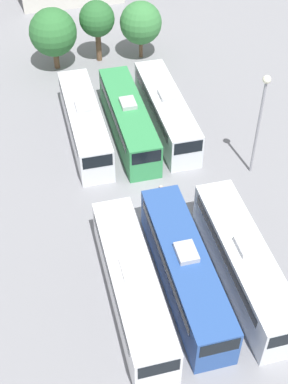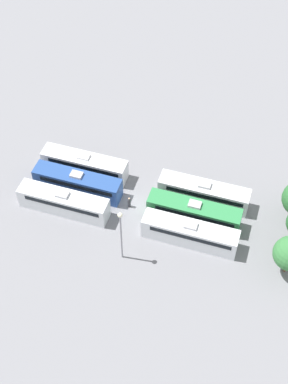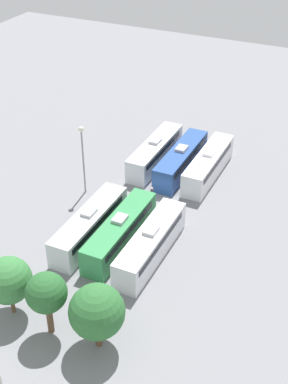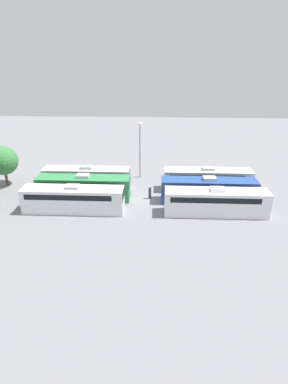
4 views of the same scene
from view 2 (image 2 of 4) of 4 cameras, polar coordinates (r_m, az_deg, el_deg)
ground_plane at (r=70.93m, az=-1.03°, el=-1.38°), size 121.85×121.85×0.00m
bus_0 at (r=74.05m, az=-6.33°, el=2.96°), size 2.59×12.00×3.36m
bus_1 at (r=71.85m, az=-7.07°, el=1.01°), size 2.59×12.00×3.36m
bus_2 at (r=69.87m, az=-8.54°, el=-1.07°), size 2.59×12.00×3.36m
bus_3 at (r=70.59m, az=6.42°, el=-0.05°), size 2.59×12.00×3.36m
bus_4 at (r=68.34m, az=5.38°, el=-2.15°), size 2.59×12.00×3.36m
bus_5 at (r=66.28m, az=4.95°, el=-4.38°), size 2.59×12.00×3.36m
worker_person at (r=70.14m, az=-1.58°, el=-1.14°), size 0.36×0.36×1.75m
light_pole at (r=61.40m, az=-2.49°, el=-3.94°), size 0.60×0.60×8.52m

